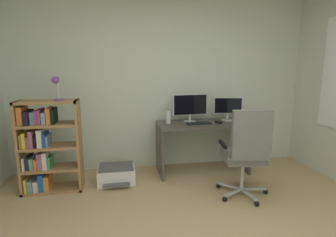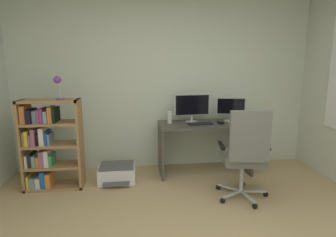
# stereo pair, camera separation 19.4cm
# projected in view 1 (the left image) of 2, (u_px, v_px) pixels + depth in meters

# --- Properties ---
(wall_back) EXTENTS (4.44, 0.10, 2.55)m
(wall_back) POSITION_uv_depth(u_px,v_px,m) (162.00, 84.00, 4.10)
(wall_back) COLOR silver
(wall_back) RESTS_ON ground
(desk) EXTENTS (1.30, 0.59, 0.74)m
(desk) POSITION_uv_depth(u_px,v_px,m) (202.00, 136.00, 3.95)
(desk) COLOR #48433B
(desk) RESTS_ON ground
(monitor_main) EXTENTS (0.53, 0.18, 0.41)m
(monitor_main) POSITION_uv_depth(u_px,v_px,m) (190.00, 106.00, 3.94)
(monitor_main) COLOR #B2B5B7
(monitor_main) RESTS_ON desk
(monitor_secondary) EXTENTS (0.43, 0.18, 0.35)m
(monitor_secondary) POSITION_uv_depth(u_px,v_px,m) (228.00, 107.00, 4.04)
(monitor_secondary) COLOR #B2B5B7
(monitor_secondary) RESTS_ON desk
(keyboard) EXTENTS (0.35, 0.16, 0.02)m
(keyboard) POSITION_uv_depth(u_px,v_px,m) (199.00, 123.00, 3.82)
(keyboard) COLOR black
(keyboard) RESTS_ON desk
(computer_mouse) EXTENTS (0.08, 0.11, 0.03)m
(computer_mouse) POSITION_uv_depth(u_px,v_px,m) (219.00, 122.00, 3.87)
(computer_mouse) COLOR black
(computer_mouse) RESTS_ON desk
(desktop_speaker) EXTENTS (0.07, 0.07, 0.17)m
(desktop_speaker) POSITION_uv_depth(u_px,v_px,m) (168.00, 117.00, 3.86)
(desktop_speaker) COLOR silver
(desktop_speaker) RESTS_ON desk
(office_chair) EXTENTS (0.62, 0.62, 1.08)m
(office_chair) POSITION_uv_depth(u_px,v_px,m) (246.00, 151.00, 3.09)
(office_chair) COLOR #B7BABC
(office_chair) RESTS_ON ground
(bookshelf) EXTENTS (0.71, 0.30, 1.14)m
(bookshelf) POSITION_uv_depth(u_px,v_px,m) (45.00, 147.00, 3.31)
(bookshelf) COLOR #9F7147
(bookshelf) RESTS_ON ground
(desk_lamp) EXTENTS (0.12, 0.11, 0.29)m
(desk_lamp) POSITION_uv_depth(u_px,v_px,m) (56.00, 84.00, 3.20)
(desk_lamp) COLOR #733D96
(desk_lamp) RESTS_ON bookshelf
(printer) EXTENTS (0.49, 0.46, 0.23)m
(printer) POSITION_uv_depth(u_px,v_px,m) (116.00, 174.00, 3.64)
(printer) COLOR white
(printer) RESTS_ON ground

